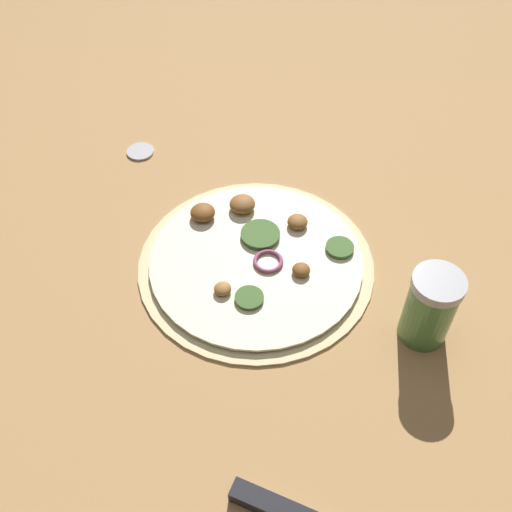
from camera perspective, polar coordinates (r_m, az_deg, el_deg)
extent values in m
plane|color=tan|center=(0.80, 0.00, -0.80)|extent=(3.00, 3.00, 0.00)
cylinder|color=beige|center=(0.80, 0.00, -0.64)|extent=(0.32, 0.32, 0.01)
cylinder|color=#EFE5C1|center=(0.80, 0.00, -0.38)|extent=(0.28, 0.28, 0.00)
ellipsoid|color=brown|center=(0.86, -1.31, 4.97)|extent=(0.04, 0.04, 0.02)
torus|color=#934266|center=(0.79, 1.13, -0.58)|extent=(0.04, 0.04, 0.01)
cylinder|color=#385B23|center=(0.82, 0.42, 2.04)|extent=(0.05, 0.05, 0.01)
cylinder|color=#385B23|center=(0.81, 7.98, 0.78)|extent=(0.04, 0.04, 0.01)
ellipsoid|color=brown|center=(0.85, -5.10, 4.16)|extent=(0.04, 0.04, 0.02)
ellipsoid|color=brown|center=(0.84, 3.97, 3.28)|extent=(0.03, 0.03, 0.01)
ellipsoid|color=#996633|center=(0.76, -3.21, -3.13)|extent=(0.02, 0.02, 0.01)
cylinder|color=#385B23|center=(0.75, -0.65, -4.02)|extent=(0.04, 0.04, 0.01)
ellipsoid|color=brown|center=(0.78, 4.32, -1.34)|extent=(0.02, 0.02, 0.01)
cube|color=black|center=(0.64, 2.02, -22.87)|extent=(0.02, 0.10, 0.02)
cylinder|color=#4C7F42|center=(0.73, 16.12, -5.03)|extent=(0.06, 0.06, 0.09)
cylinder|color=#B2B2B7|center=(0.69, 17.02, -2.52)|extent=(0.06, 0.06, 0.01)
cylinder|color=#B2B2B7|center=(0.99, -10.98, 9.82)|extent=(0.04, 0.04, 0.01)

